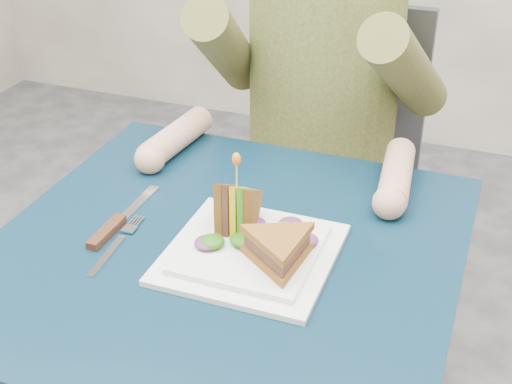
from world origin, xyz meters
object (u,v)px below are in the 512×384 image
at_px(table, 225,285).
at_px(knife, 113,226).
at_px(diner, 324,34).
at_px(fork, 115,246).
at_px(chair, 329,165).
at_px(sandwich_flat, 279,249).
at_px(plate, 251,252).
at_px(sandwich_upright, 237,209).

distance_m(table, knife, 0.21).
xyz_separation_m(diner, fork, (-0.16, -0.63, -0.18)).
relative_size(table, chair, 0.81).
bearing_deg(fork, table, 21.05).
bearing_deg(sandwich_flat, chair, 98.53).
xyz_separation_m(table, chair, (0.00, 0.67, -0.11)).
bearing_deg(sandwich_flat, fork, -174.10).
bearing_deg(chair, knife, -105.70).
bearing_deg(sandwich_flat, knife, 176.81).
bearing_deg(fork, diner, 75.25).
bearing_deg(diner, plate, -84.86).
height_order(table, fork, fork).
height_order(chair, diner, diner).
bearing_deg(diner, knife, -108.54).
distance_m(table, diner, 0.62).
bearing_deg(plate, chair, 94.30).
relative_size(table, plate, 2.88).
height_order(diner, fork, diner).
relative_size(diner, sandwich_upright, 5.17).
bearing_deg(diner, table, -90.00).
relative_size(table, knife, 3.39).
distance_m(chair, fork, 0.78).
distance_m(sandwich_upright, knife, 0.22).
distance_m(plate, knife, 0.25).
bearing_deg(knife, sandwich_upright, 14.51).
xyz_separation_m(diner, sandwich_flat, (0.11, -0.60, -0.14)).
xyz_separation_m(diner, plate, (0.05, -0.57, -0.18)).
height_order(table, sandwich_flat, sandwich_flat).
bearing_deg(fork, plate, 13.78).
bearing_deg(knife, sandwich_flat, -3.19).
xyz_separation_m(chair, plate, (0.05, -0.68, 0.20)).
bearing_deg(chair, fork, -102.58).
xyz_separation_m(table, plate, (0.05, -0.01, 0.09)).
height_order(diner, sandwich_upright, diner).
relative_size(sandwich_flat, sandwich_upright, 1.30).
bearing_deg(chair, sandwich_upright, -89.04).
distance_m(plate, sandwich_flat, 0.07).
height_order(chair, knife, chair).
height_order(table, chair, chair).
distance_m(chair, sandwich_upright, 0.68).
bearing_deg(plate, sandwich_flat, -24.44).
xyz_separation_m(table, fork, (-0.16, -0.06, 0.08)).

